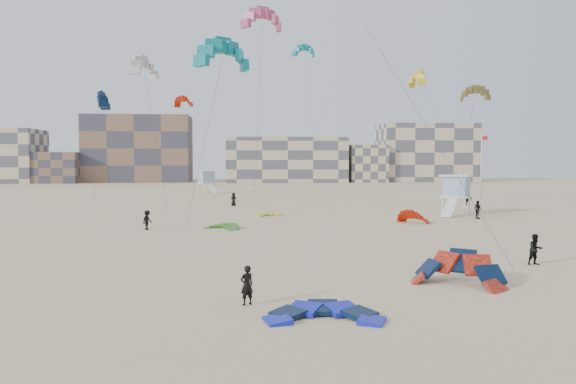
{
  "coord_description": "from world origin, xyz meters",
  "views": [
    {
      "loc": [
        -1.78,
        -22.8,
        5.77
      ],
      "look_at": [
        0.58,
        6.0,
        4.16
      ],
      "focal_mm": 35.0,
      "sensor_mm": 36.0,
      "label": 1
    }
  ],
  "objects": [
    {
      "name": "kite_fly_navy",
      "position": [
        -18.16,
        45.77,
        12.75
      ],
      "size": [
        4.39,
        4.38,
        13.13
      ],
      "rotation": [
        0.0,
        0.0,
        1.74
      ],
      "color": "#0A1E3A",
      "rests_on": "ground"
    },
    {
      "name": "condo_east",
      "position": [
        50.0,
        132.0,
        8.0
      ],
      "size": [
        26.0,
        14.0,
        16.0
      ],
      "primitive_type": "cube",
      "color": "#C8B793",
      "rests_on": "ground"
    },
    {
      "name": "condo_mid",
      "position": [
        10.0,
        130.0,
        6.0
      ],
      "size": [
        32.0,
        16.0,
        12.0
      ],
      "primitive_type": "cube",
      "color": "#C8B793",
      "rests_on": "ground"
    },
    {
      "name": "kite_fly_teal_b",
      "position": [
        7.7,
        63.04,
        22.34
      ],
      "size": [
        3.96,
        10.81,
        22.4
      ],
      "rotation": [
        0.0,
        0.0,
        0.2
      ],
      "color": "#0F8096",
      "rests_on": "ground"
    },
    {
      "name": "kite_fly_red",
      "position": [
        -9.9,
        56.48,
        13.84
      ],
      "size": [
        4.38,
        6.23,
        14.14
      ],
      "rotation": [
        0.0,
        0.0,
        2.5
      ],
      "color": "#BC0E04",
      "rests_on": "ground"
    },
    {
      "name": "kitesurfer_d",
      "position": [
        21.56,
        31.01,
        0.91
      ],
      "size": [
        0.69,
        1.14,
        1.82
      ],
      "primitive_type": "imported",
      "rotation": [
        0.0,
        0.0,
        1.81
      ],
      "color": "black",
      "rests_on": "ground"
    },
    {
      "name": "kite_ground_orange",
      "position": [
        8.16,
        2.2,
        0.0
      ],
      "size": [
        5.94,
        5.94,
        4.24
      ],
      "primitive_type": null,
      "rotation": [
        0.77,
        0.0,
        -0.62
      ],
      "color": "#FD341D",
      "rests_on": "ground"
    },
    {
      "name": "condo_west_b",
      "position": [
        -30.0,
        134.0,
        9.0
      ],
      "size": [
        28.0,
        14.0,
        18.0
      ],
      "primitive_type": "cube",
      "color": "brown",
      "rests_on": "ground"
    },
    {
      "name": "kitesurfer_b",
      "position": [
        14.43,
        6.82,
        0.86
      ],
      "size": [
        0.92,
        0.76,
        1.72
      ],
      "primitive_type": "imported",
      "rotation": [
        0.0,
        0.0,
        0.14
      ],
      "color": "black",
      "rests_on": "ground"
    },
    {
      "name": "kite_fly_pink",
      "position": [
        0.51,
        39.86,
        21.16
      ],
      "size": [
        5.66,
        10.63,
        21.48
      ],
      "rotation": [
        0.0,
        0.0,
        0.34
      ],
      "color": "#C64E7F",
      "rests_on": "ground"
    },
    {
      "name": "kite_ground_green",
      "position": [
        -3.48,
        24.98,
        0.0
      ],
      "size": [
        4.61,
        4.66,
        1.42
      ],
      "primitive_type": null,
      "rotation": [
        0.2,
        0.0,
        -0.64
      ],
      "color": "#33841B",
      "rests_on": "ground"
    },
    {
      "name": "condo_fill_left",
      "position": [
        -50.0,
        128.0,
        4.0
      ],
      "size": [
        12.0,
        10.0,
        8.0
      ],
      "primitive_type": "cube",
      "color": "brown",
      "rests_on": "ground"
    },
    {
      "name": "kitesurfer_main",
      "position": [
        -1.61,
        -0.56,
        0.8
      ],
      "size": [
        0.7,
        0.63,
        1.6
      ],
      "primitive_type": "imported",
      "rotation": [
        0.0,
        0.0,
        3.68
      ],
      "color": "black",
      "rests_on": "ground"
    },
    {
      "name": "kite_ground_yellow",
      "position": [
        0.96,
        35.84,
        0.0
      ],
      "size": [
        3.76,
        3.83,
        0.54
      ],
      "primitive_type": null,
      "rotation": [
        0.05,
        0.0,
        0.45
      ],
      "color": "gold",
      "rests_on": "ground"
    },
    {
      "name": "ground",
      "position": [
        0.0,
        0.0,
        0.0
      ],
      "size": [
        320.0,
        320.0,
        0.0
      ],
      "primitive_type": "plane",
      "color": "beige",
      "rests_on": "ground"
    },
    {
      "name": "kite_ground_blue",
      "position": [
        1.18,
        -2.8,
        0.0
      ],
      "size": [
        4.29,
        4.48,
        1.27
      ],
      "primitive_type": null,
      "rotation": [
        0.13,
        0.0,
        -0.1
      ],
      "color": "#132CE8",
      "rests_on": "ground"
    },
    {
      "name": "kite_fly_olive",
      "position": [
        22.0,
        33.32,
        12.55
      ],
      "size": [
        4.07,
        4.07,
        12.6
      ],
      "rotation": [
        0.0,
        0.0,
        -0.62
      ],
      "color": "brown",
      "rests_on": "ground"
    },
    {
      "name": "kite_fly_grey",
      "position": [
        -11.44,
        34.21,
        14.87
      ],
      "size": [
        5.34,
        7.51,
        15.13
      ],
      "rotation": [
        0.0,
        0.0,
        1.15
      ],
      "color": "silver",
      "rests_on": "ground"
    },
    {
      "name": "lifeguard_tower_far",
      "position": [
        -8.19,
        77.73,
        2.0
      ],
      "size": [
        3.91,
        6.08,
        4.04
      ],
      "rotation": [
        0.0,
        0.0,
        0.53
      ],
      "color": "white",
      "rests_on": "ground"
    },
    {
      "name": "flagpole",
      "position": [
        23.74,
        35.34,
        4.58
      ],
      "size": [
        0.71,
        0.11,
        8.76
      ],
      "color": "white",
      "rests_on": "ground"
    },
    {
      "name": "kitesurfer_e",
      "position": [
        -2.9,
        49.1,
        0.85
      ],
      "size": [
        0.97,
        0.81,
        1.7
      ],
      "primitive_type": "imported",
      "rotation": [
        0.0,
        0.0,
        0.37
      ],
      "color": "black",
      "rests_on": "ground"
    },
    {
      "name": "condo_fill_right",
      "position": [
        32.0,
        128.0,
        5.0
      ],
      "size": [
        10.0,
        10.0,
        10.0
      ],
      "primitive_type": "cube",
      "color": "#C8B793",
      "rests_on": "ground"
    },
    {
      "name": "kitesurfer_f",
      "position": [
        27.65,
        48.33,
        0.81
      ],
      "size": [
        1.22,
        1.51,
        1.61
      ],
      "primitive_type": "imported",
      "rotation": [
        0.0,
        0.0,
        -0.99
      ],
      "color": "black",
      "rests_on": "ground"
    },
    {
      "name": "kite_ground_red_far",
      "position": [
        14.11,
        28.08,
        0.0
      ],
      "size": [
        4.61,
        4.61,
        3.34
      ],
      "primitive_type": null,
      "rotation": [
        0.82,
        0.0,
        2.29
      ],
      "color": "#BC0E04",
      "rests_on": "ground"
    },
    {
      "name": "kite_fly_teal_a",
      "position": [
        -3.14,
        19.11,
        13.4
      ],
      "size": [
        5.82,
        5.56,
        13.68
      ],
      "rotation": [
        0.0,
        0.0,
        0.55
      ],
      "color": "#0F8096",
      "rests_on": "ground"
    },
    {
      "name": "kite_fly_yellow",
      "position": [
        22.73,
        55.02,
        17.08
      ],
      "size": [
        11.42,
        5.44,
        17.31
      ],
      "rotation": [
        0.0,
        0.0,
        -1.44
      ],
      "color": "gold",
      "rests_on": "ground"
    },
    {
      "name": "lifeguard_tower_near",
      "position": [
        21.15,
        35.63,
        2.12
      ],
      "size": [
        4.2,
        6.43,
        4.27
      ],
      "rotation": [
        0.0,
        0.0,
        -0.6
      ],
      "color": "white",
      "rests_on": "ground"
    },
    {
      "name": "kitesurfer_c",
      "position": [
        -9.72,
        24.68,
        0.82
      ],
      "size": [
        1.04,
        1.22,
        1.64
      ],
      "primitive_type": "imported",
      "rotation": [
        0.0,
        0.0,
        1.08
      ],
      "color": "black",
      "rests_on": "ground"
    }
  ]
}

